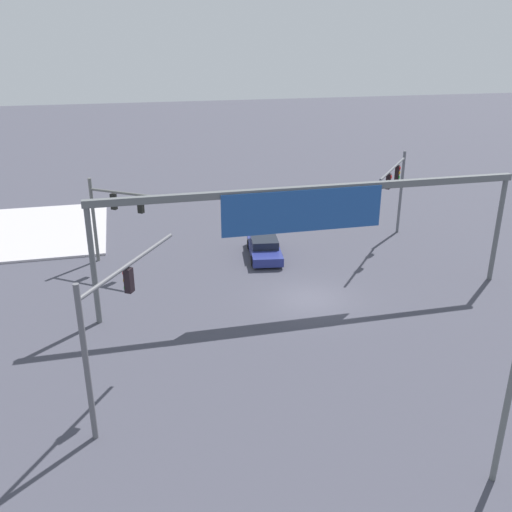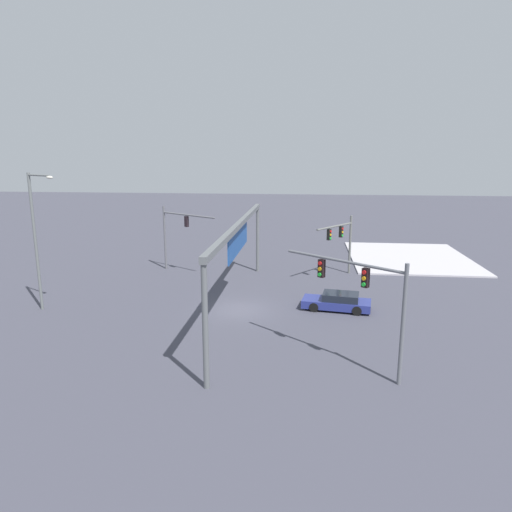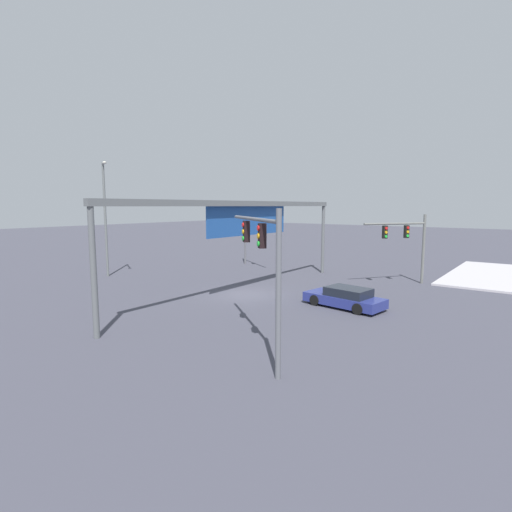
# 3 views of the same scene
# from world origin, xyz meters

# --- Properties ---
(ground_plane) EXTENTS (195.76, 195.76, 0.00)m
(ground_plane) POSITION_xyz_m (0.00, 0.00, 0.00)
(ground_plane) COLOR #40404D
(sidewalk_corner) EXTENTS (15.08, 12.05, 0.15)m
(sidewalk_corner) POSITION_xyz_m (18.30, -15.21, 0.07)
(sidewalk_corner) COLOR #B7B2B8
(sidewalk_corner) RESTS_ON ground
(traffic_signal_near_corner) EXTENTS (3.66, 5.67, 5.97)m
(traffic_signal_near_corner) POSITION_xyz_m (10.18, 7.49, 4.06)
(traffic_signal_near_corner) COLOR #5B5C62
(traffic_signal_near_corner) RESTS_ON ground
(traffic_signal_opposite_side) EXTENTS (4.52, 5.57, 5.87)m
(traffic_signal_opposite_side) POSITION_xyz_m (-8.42, -7.33, 4.20)
(traffic_signal_opposite_side) COLOR #5C5E65
(traffic_signal_opposite_side) RESTS_ON ground
(traffic_signal_cross_street) EXTENTS (4.41, 3.27, 5.31)m
(traffic_signal_cross_street) POSITION_xyz_m (10.04, -7.54, 3.57)
(traffic_signal_cross_street) COLOR slate
(traffic_signal_cross_street) RESTS_ON ground
(streetlamp_curved_arm) EXTENTS (1.66, 2.65, 9.47)m
(streetlamp_curved_arm) POSITION_xyz_m (-1.57, 13.63, 5.46)
(streetlamp_curved_arm) COLOR slate
(streetlamp_curved_arm) RESTS_ON ground
(overhead_sign_gantry) EXTENTS (22.43, 0.43, 6.27)m
(overhead_sign_gantry) POSITION_xyz_m (0.18, 0.09, 5.24)
(overhead_sign_gantry) COLOR #5A5D60
(overhead_sign_gantry) RESTS_ON ground
(sedan_car_approaching) EXTENTS (2.54, 4.92, 1.21)m
(sedan_car_approaching) POSITION_xyz_m (0.82, -6.70, 0.58)
(sedan_car_approaching) COLOR navy
(sedan_car_approaching) RESTS_ON ground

